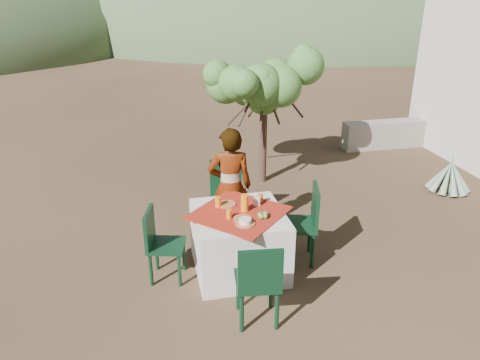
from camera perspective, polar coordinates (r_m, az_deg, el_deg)
The scene contains 24 objects.
ground at distance 6.14m, azimuth 5.71°, elevation -8.21°, with size 160.00×160.00×0.00m, color #332117.
table at distance 5.50m, azimuth -0.11°, elevation -7.51°, with size 1.30×1.30×0.76m.
chair_far at distance 6.40m, azimuth -1.70°, elevation -1.40°, with size 0.51×0.51×0.95m.
chair_near at distance 4.62m, azimuth 2.27°, elevation -12.18°, with size 0.47×0.47×0.93m.
chair_left at distance 5.39m, azimuth -9.75°, elevation -7.38°, with size 0.49×0.49×0.86m.
chair_right at distance 5.67m, azimuth 7.86°, elevation -4.89°, with size 0.55×0.55×0.97m.
person at distance 5.93m, azimuth -1.23°, elevation -0.83°, with size 0.57×0.37×1.55m, color #8C6651.
shrub_tree at distance 7.69m, azimuth 3.29°, elevation 10.87°, with size 1.68×1.65×1.97m.
agave at distance 8.33m, azimuth 24.16°, elevation 0.35°, with size 0.70×0.68×0.73m.
stone_wall at distance 10.33m, azimuth 19.25°, elevation 5.43°, with size 2.60×0.35×0.55m, color gray.
hill_near_right at distance 43.32m, azimuth 6.42°, elevation 18.70°, with size 48.00×48.00×20.00m, color #3A4F2C.
hill_far_center at distance 57.11m, azimuth -15.56°, elevation 19.07°, with size 60.00×60.00×24.00m, color gray.
hill_far_right at distance 59.09m, azimuth 18.85°, elevation 18.82°, with size 36.00×36.00×14.00m, color gray.
plate_far at distance 5.49m, azimuth -1.60°, elevation -2.97°, with size 0.22×0.22×0.01m, color brown.
plate_near at distance 5.17m, azimuth 0.31°, elevation -4.73°, with size 0.21×0.21×0.01m, color brown.
glass_far at distance 5.43m, azimuth -2.68°, elevation -2.71°, with size 0.07×0.07×0.12m, color orange.
glass_near at distance 5.17m, azimuth -1.37°, elevation -4.18°, with size 0.06×0.06×0.10m, color orange.
juice_pitcher at distance 5.31m, azimuth 0.58°, elevation -2.81°, with size 0.09×0.09×0.20m, color orange.
bowl_plate at distance 5.07m, azimuth 0.62°, elevation -5.33°, with size 0.22×0.22×0.01m, color brown.
white_bowl at distance 5.05m, azimuth 0.62°, elevation -5.02°, with size 0.14×0.14×0.05m, color silver.
jar_left at distance 5.48m, azimuth 2.23°, elevation -2.59°, with size 0.06×0.06×0.09m, color orange.
jar_right at distance 5.54m, azimuth 2.51°, elevation -2.22°, with size 0.07×0.07×0.11m, color orange.
napkin_holder at distance 5.46m, azimuth 2.01°, elevation -2.66°, with size 0.08×0.04×0.10m, color silver.
fruit_cluster at distance 5.19m, azimuth 2.82°, elevation -4.32°, with size 0.12×0.11×0.06m.
Camera 1 is at (-1.71, -4.97, 3.18)m, focal length 35.00 mm.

